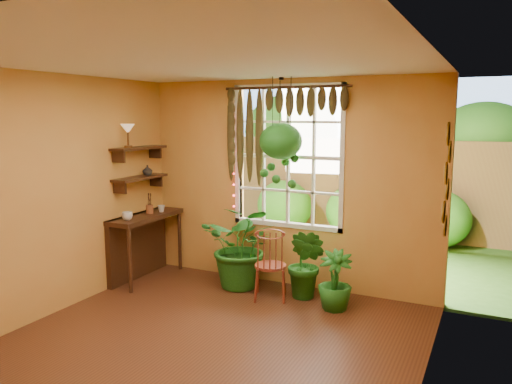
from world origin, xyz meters
TOP-DOWN VIEW (x-y plane):
  - floor at (0.00, 0.00)m, footprint 4.50×4.50m
  - ceiling at (0.00, 0.00)m, footprint 4.50×4.50m
  - wall_back at (0.00, 2.25)m, footprint 4.00×0.00m
  - wall_left at (-2.00, 0.00)m, footprint 0.00×4.50m
  - wall_right at (2.00, 0.00)m, footprint 0.00×4.50m
  - window at (0.00, 2.28)m, footprint 1.52×0.10m
  - valance_vine at (-0.08, 2.16)m, footprint 1.70×0.12m
  - string_lights at (-0.76, 2.19)m, footprint 0.03×0.03m
  - wall_plates at (1.98, 1.79)m, footprint 0.04×0.32m
  - counter_ledge at (-1.91, 1.60)m, footprint 0.40×1.20m
  - shelf_lower at (-1.88, 1.60)m, footprint 0.25×0.90m
  - shelf_upper at (-1.88, 1.60)m, footprint 0.25×0.90m
  - backyard at (0.24, 6.87)m, footprint 14.00×10.00m
  - windsor_chair at (0.04, 1.63)m, footprint 0.51×0.52m
  - potted_plant_left at (-0.45, 1.87)m, footprint 1.11×1.00m
  - potted_plant_mid at (0.44, 1.83)m, footprint 0.60×0.55m
  - potted_plant_right at (0.85, 1.65)m, footprint 0.49×0.49m
  - hanging_basket at (-0.00, 2.04)m, footprint 0.54×0.54m
  - cup_a at (-1.78, 1.20)m, footprint 0.14×0.14m
  - cup_b at (-1.72, 1.84)m, footprint 0.13×0.13m
  - brush_jar at (-1.80, 1.69)m, footprint 0.10×0.10m
  - shelf_vase at (-1.87, 1.75)m, footprint 0.14×0.14m
  - tiffany_lamp at (-1.86, 1.37)m, footprint 0.18×0.18m

SIDE VIEW (x-z plane):
  - floor at x=0.00m, z-range 0.00..0.00m
  - windsor_chair at x=0.04m, z-range -0.22..0.83m
  - potted_plant_right at x=0.85m, z-range 0.00..0.69m
  - potted_plant_mid at x=0.44m, z-range 0.00..0.89m
  - counter_ledge at x=-1.91m, z-range 0.10..1.00m
  - potted_plant_left at x=-0.45m, z-range 0.00..1.11m
  - cup_b at x=-1.72m, z-range 0.90..0.99m
  - cup_a at x=-1.78m, z-range 0.90..1.01m
  - brush_jar at x=-1.80m, z-range 0.86..1.22m
  - backyard at x=0.24m, z-range -4.72..7.28m
  - wall_back at x=0.00m, z-range -0.65..3.35m
  - wall_left at x=-2.00m, z-range -0.90..3.60m
  - wall_right at x=2.00m, z-range -0.90..3.60m
  - shelf_lower at x=-1.88m, z-range 1.38..1.42m
  - shelf_vase at x=-1.87m, z-range 1.42..1.56m
  - wall_plates at x=1.98m, z-range 1.00..2.10m
  - window at x=0.00m, z-range 0.77..2.63m
  - string_lights at x=-0.76m, z-range 0.98..2.52m
  - shelf_upper at x=-1.88m, z-range 1.78..1.82m
  - hanging_basket at x=0.00m, z-range 1.18..2.56m
  - tiffany_lamp at x=-1.86m, z-range 1.89..2.20m
  - valance_vine at x=-0.08m, z-range 1.73..2.83m
  - ceiling at x=0.00m, z-range 2.70..2.70m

